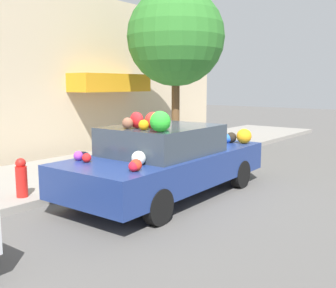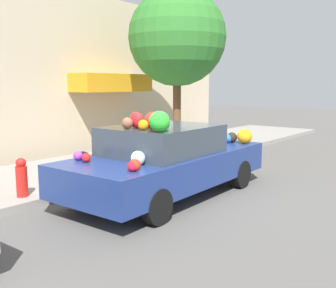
% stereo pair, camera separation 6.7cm
% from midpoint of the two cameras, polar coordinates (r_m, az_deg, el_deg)
% --- Properties ---
extents(ground_plane, '(60.00, 60.00, 0.00)m').
position_cam_midpoint_polar(ground_plane, '(7.74, -0.78, -7.23)').
color(ground_plane, '#565451').
extents(sidewalk_curb, '(24.00, 3.20, 0.14)m').
position_cam_midpoint_polar(sidewalk_curb, '(9.63, -13.24, -3.89)').
color(sidewalk_curb, gray).
rests_on(sidewalk_curb, ground).
extents(building_facade, '(18.00, 1.20, 4.83)m').
position_cam_midpoint_polar(building_facade, '(11.33, -20.08, 9.54)').
color(building_facade, '#C6B293').
rests_on(building_facade, ground).
extents(street_tree, '(2.84, 2.84, 4.77)m').
position_cam_midpoint_polar(street_tree, '(11.83, 1.50, 15.20)').
color(street_tree, brown).
rests_on(street_tree, sidewalk_curb).
extents(fire_hydrant, '(0.20, 0.20, 0.70)m').
position_cam_midpoint_polar(fire_hydrant, '(7.43, -20.23, -4.59)').
color(fire_hydrant, red).
rests_on(fire_hydrant, sidewalk_curb).
extents(art_car, '(4.50, 1.97, 1.70)m').
position_cam_midpoint_polar(art_car, '(7.43, 0.10, -2.27)').
color(art_car, navy).
rests_on(art_car, ground).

